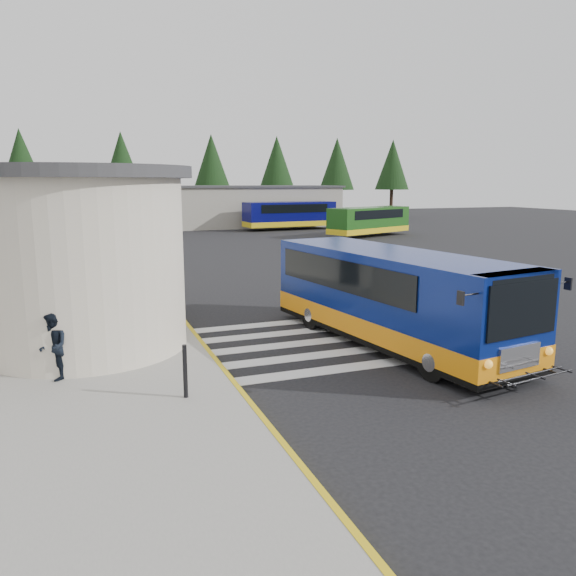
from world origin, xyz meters
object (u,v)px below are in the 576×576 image
object	(u,v)px
transit_bus	(392,301)
far_bus_b	(369,220)
pedestrian_a	(102,334)
pedestrian_b	(53,346)
bollard	(185,371)
far_bus_a	(290,214)

from	to	relation	value
transit_bus	far_bus_b	xyz separation A→B (m)	(15.21, 29.02, 0.11)
pedestrian_a	far_bus_b	distance (m)	36.65
far_bus_b	transit_bus	bearing A→B (deg)	130.52
pedestrian_b	pedestrian_a	bearing A→B (deg)	115.46
pedestrian_b	bollard	size ratio (longest dim) A/B	1.36
pedestrian_a	far_bus_b	xyz separation A→B (m)	(22.96, 28.56, 0.45)
transit_bus	pedestrian_b	xyz separation A→B (m)	(-8.83, -0.21, -0.35)
bollard	far_bus_a	xyz separation A→B (m)	(17.55, 40.09, 0.79)
transit_bus	pedestrian_b	bearing A→B (deg)	173.13
pedestrian_a	far_bus_a	distance (m)	41.86
pedestrian_a	far_bus_a	bearing A→B (deg)	-58.63
pedestrian_b	bollard	distance (m)	3.34
pedestrian_b	far_bus_b	xyz separation A→B (m)	(24.04, 29.23, 0.46)
bollard	far_bus_a	distance (m)	43.76
transit_bus	pedestrian_a	distance (m)	7.77
transit_bus	pedestrian_b	size ratio (longest dim) A/B	6.26
pedestrian_a	bollard	size ratio (longest dim) A/B	1.37
far_bus_b	pedestrian_b	bearing A→B (deg)	118.74
bollard	far_bus_a	size ratio (longest dim) A/B	0.12
bollard	far_bus_b	world-z (taller)	far_bus_b
bollard	far_bus_a	bearing A→B (deg)	66.36
pedestrian_a	pedestrian_b	bearing A→B (deg)	90.32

